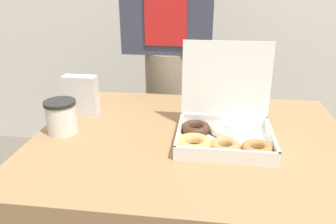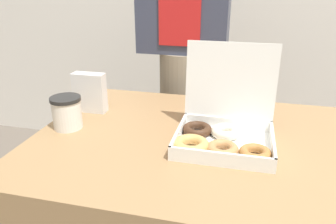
{
  "view_description": "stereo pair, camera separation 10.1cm",
  "coord_description": "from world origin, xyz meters",
  "views": [
    {
      "loc": [
        0.05,
        -0.95,
        1.25
      ],
      "look_at": [
        -0.07,
        -0.03,
        0.86
      ],
      "focal_mm": 35.0,
      "sensor_mm": 36.0,
      "label": 1
    },
    {
      "loc": [
        0.15,
        -0.93,
        1.25
      ],
      "look_at": [
        -0.07,
        -0.03,
        0.86
      ],
      "focal_mm": 35.0,
      "sensor_mm": 36.0,
      "label": 2
    }
  ],
  "objects": [
    {
      "name": "donut_box",
      "position": [
        0.09,
        -0.02,
        0.81
      ],
      "size": [
        0.32,
        0.28,
        0.29
      ],
      "color": "white",
      "rests_on": "table"
    },
    {
      "name": "person_customer",
      "position": [
        -0.16,
        0.64,
        0.94
      ],
      "size": [
        0.42,
        0.23,
        1.72
      ],
      "color": "gray",
      "rests_on": "ground_plane"
    },
    {
      "name": "coffee_cup",
      "position": [
        -0.43,
        -0.02,
        0.83
      ],
      "size": [
        0.1,
        0.1,
        0.11
      ],
      "color": "silver",
      "rests_on": "table"
    },
    {
      "name": "napkin_holder",
      "position": [
        -0.42,
        0.13,
        0.84
      ],
      "size": [
        0.12,
        0.05,
        0.15
      ],
      "color": "silver",
      "rests_on": "table"
    }
  ]
}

